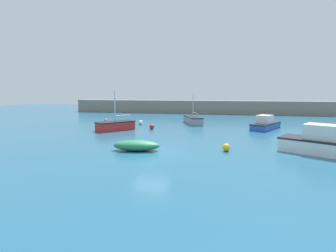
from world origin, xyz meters
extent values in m
cube|color=#235B7A|center=(0.00, 0.00, -0.10)|extent=(120.00, 120.00, 0.20)
cube|color=gray|center=(0.00, 33.65, 1.24)|extent=(50.17, 2.86, 2.49)
cube|color=white|center=(12.06, 1.67, 0.44)|extent=(6.57, 5.13, 0.88)
cube|color=black|center=(12.06, 1.67, 0.94)|extent=(6.70, 5.23, 0.12)
cube|color=silver|center=(11.65, 1.91, 1.45)|extent=(2.94, 2.63, 1.14)
cube|color=#2D56B7|center=(9.55, 13.70, 0.30)|extent=(3.83, 5.20, 0.60)
cube|color=black|center=(9.55, 13.70, 0.66)|extent=(3.91, 5.30, 0.12)
cube|color=silver|center=(9.38, 13.37, 1.11)|extent=(2.06, 2.30, 1.01)
cube|color=gray|center=(0.89, 16.90, 0.43)|extent=(3.12, 5.13, 0.85)
cube|color=black|center=(0.89, 16.90, 0.91)|extent=(3.18, 5.23, 0.12)
cylinder|color=silver|center=(0.89, 16.90, 2.30)|extent=(0.09, 0.09, 2.89)
cylinder|color=silver|center=(1.35, 15.67, 1.53)|extent=(0.98, 2.48, 0.07)
cube|color=red|center=(-6.69, 9.20, 0.44)|extent=(3.79, 4.22, 0.87)
cube|color=black|center=(-6.69, 9.20, 0.93)|extent=(3.87, 4.30, 0.12)
cylinder|color=silver|center=(-6.69, 9.20, 2.58)|extent=(0.11, 0.11, 3.41)
cylinder|color=silver|center=(-6.10, 9.96, 1.57)|extent=(1.25, 1.59, 0.09)
ellipsoid|color=#287A4C|center=(-1.13, 0.20, 0.38)|extent=(3.51, 1.82, 0.76)
sphere|color=#EA668C|center=(-11.03, 15.83, 0.27)|extent=(0.53, 0.53, 0.53)
sphere|color=red|center=(-3.02, 10.85, 0.27)|extent=(0.55, 0.55, 0.55)
sphere|color=white|center=(-5.51, 14.36, 0.29)|extent=(0.58, 0.58, 0.58)
sphere|color=yellow|center=(5.17, 1.40, 0.28)|extent=(0.55, 0.55, 0.55)
camera|label=1|loc=(5.02, -17.33, 4.23)|focal=28.00mm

